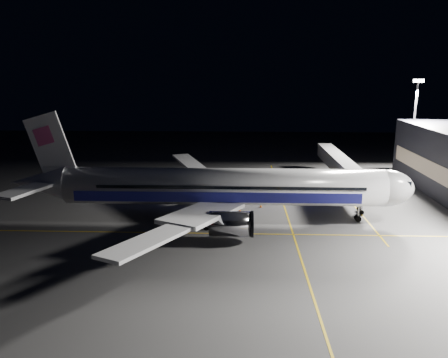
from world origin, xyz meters
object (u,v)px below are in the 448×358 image
safety_cone_a (261,205)px  safety_cone_c (240,210)px  airliner (217,187)px  jet_bridge (343,167)px  safety_cone_b (229,193)px  baggage_tug (226,190)px  floodlight_mast_north (414,118)px

safety_cone_a → safety_cone_c: (-3.56, -2.43, 0.02)m
airliner → safety_cone_a: airliner is taller
jet_bridge → safety_cone_b: jet_bridge is taller
safety_cone_c → baggage_tug: bearing=104.2°
floodlight_mast_north → baggage_tug: (-40.22, -17.47, -11.55)m
safety_cone_b → airliner: bearing=-96.2°
safety_cone_b → floodlight_mast_north: bearing=24.6°
safety_cone_a → safety_cone_b: (-5.56, 7.44, -0.02)m
airliner → jet_bridge: (23.08, 18.06, -0.58)m
jet_bridge → safety_cone_a: bearing=-144.0°
baggage_tug → safety_cone_b: (0.66, -0.64, -0.51)m
jet_bridge → safety_cone_a: (-16.00, -11.62, -4.25)m
floodlight_mast_north → baggage_tug: bearing=-156.5°
jet_bridge → safety_cone_b: (-21.56, -4.18, -4.28)m
floodlight_mast_north → safety_cone_b: (-39.56, -18.12, -12.07)m
airliner → safety_cone_c: 7.18m
jet_bridge → safety_cone_c: jet_bridge is taller
jet_bridge → baggage_tug: jet_bridge is taller
jet_bridge → safety_cone_a: jet_bridge is taller
airliner → safety_cone_b: size_ratio=100.38×
airliner → floodlight_mast_north: floodlight_mast_north is taller
jet_bridge → floodlight_mast_north: size_ratio=1.66×
floodlight_mast_north → safety_cone_b: floodlight_mast_north is taller
airliner → safety_cone_a: bearing=42.3°
airliner → baggage_tug: (0.85, 14.52, -4.35)m
safety_cone_a → safety_cone_b: safety_cone_a is taller
jet_bridge → safety_cone_b: 22.38m
safety_cone_a → floodlight_mast_north: bearing=36.9°
floodlight_mast_north → safety_cone_c: bearing=-143.3°
jet_bridge → safety_cone_b: size_ratio=56.16×
safety_cone_c → jet_bridge: bearing=35.7°
safety_cone_a → safety_cone_c: safety_cone_c is taller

